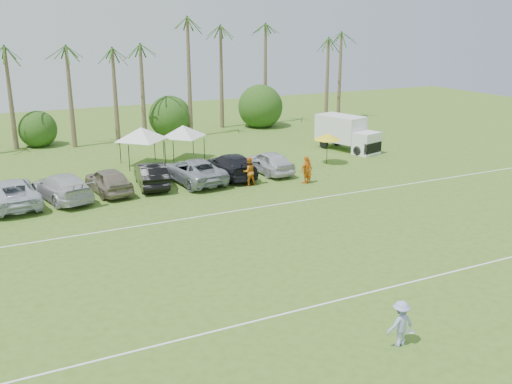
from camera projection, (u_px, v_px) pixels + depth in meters
name	position (u px, v px, depth m)	size (l,w,h in m)	color
ground	(339.00, 331.00, 20.49)	(120.00, 120.00, 0.00)	#42651E
field_lines	(245.00, 253.00, 27.36)	(80.00, 12.10, 0.01)	white
palm_tree_3	(1.00, 29.00, 46.82)	(2.40, 2.40, 11.90)	brown
palm_tree_4	(55.00, 60.00, 49.26)	(2.40, 2.40, 8.90)	brown
palm_tree_5	(101.00, 48.00, 50.71)	(2.40, 2.40, 9.90)	brown
palm_tree_6	(144.00, 38.00, 52.15)	(2.40, 2.40, 10.90)	brown
palm_tree_7	(185.00, 28.00, 53.60)	(2.40, 2.40, 11.90)	brown
palm_tree_8	(234.00, 55.00, 56.47)	(2.40, 2.40, 8.90)	brown
palm_tree_9	(279.00, 45.00, 58.33)	(2.40, 2.40, 9.90)	brown
palm_tree_10	(320.00, 35.00, 60.20)	(2.40, 2.40, 10.90)	brown
palm_tree_11	(352.00, 27.00, 61.65)	(2.40, 2.40, 11.90)	brown
bush_tree_1	(36.00, 125.00, 50.91)	(4.00, 4.00, 4.00)	brown
bush_tree_2	(166.00, 115.00, 56.00)	(4.00, 4.00, 4.00)	brown
bush_tree_3	(257.00, 109.00, 60.24)	(4.00, 4.00, 4.00)	brown
sideline_player_a	(307.00, 171.00, 39.07)	(0.63, 0.41, 1.72)	orange
sideline_player_b	(249.00, 172.00, 38.36)	(0.95, 0.74, 1.95)	orange
sideline_player_c	(306.00, 170.00, 38.88)	(1.12, 0.47, 1.91)	orange
box_truck	(347.00, 132.00, 48.74)	(3.59, 6.01, 2.91)	white
canopy_tent_left	(141.00, 127.00, 43.21)	(4.27, 4.27, 3.46)	black
canopy_tent_right	(183.00, 125.00, 45.21)	(3.97, 3.97, 3.21)	black
market_umbrella	(328.00, 137.00, 43.87)	(2.15, 2.15, 2.40)	black
frisbee_player	(400.00, 324.00, 19.41)	(1.10, 0.66, 1.66)	#98A2D8
parked_car_2	(11.00, 193.00, 34.15)	(2.75, 5.96, 1.66)	silver
parked_car_3	(62.00, 187.00, 35.33)	(2.32, 5.71, 1.66)	silver
parked_car_4	(108.00, 180.00, 36.76)	(1.96, 4.86, 1.66)	gray
parked_car_5	(151.00, 174.00, 38.20)	(1.75, 5.03, 1.66)	black
parked_car_6	(194.00, 171.00, 39.15)	(2.75, 5.96, 1.66)	gray
parked_car_7	(231.00, 165.00, 40.61)	(2.32, 5.71, 1.66)	black
parked_car_8	(269.00, 162.00, 41.57)	(1.96, 4.86, 1.66)	silver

